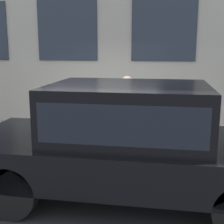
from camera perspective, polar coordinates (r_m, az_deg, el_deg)
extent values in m
plane|color=#2D2D30|center=(6.35, -3.41, -9.51)|extent=(80.00, 80.00, 0.00)
cube|color=gray|center=(7.53, -1.18, -5.38)|extent=(2.61, 60.00, 0.17)
cube|color=#2D3847|center=(8.36, 9.46, 14.65)|extent=(0.03, 1.65, 1.60)
cube|color=#2D3847|center=(8.77, -8.19, 14.55)|extent=(0.03, 1.65, 1.60)
cylinder|color=red|center=(6.67, -2.67, -6.75)|extent=(0.33, 0.33, 0.04)
cylinder|color=red|center=(6.57, -2.70, -4.07)|extent=(0.25, 0.25, 0.69)
sphere|color=maroon|center=(6.49, -2.73, -1.15)|extent=(0.26, 0.26, 0.26)
cylinder|color=black|center=(6.47, -2.74, -0.48)|extent=(0.09, 0.09, 0.10)
cylinder|color=red|center=(6.52, -1.21, -3.45)|extent=(0.09, 0.10, 0.09)
cylinder|color=red|center=(6.59, -4.18, -3.31)|extent=(0.09, 0.10, 0.09)
cylinder|color=#232328|center=(6.58, 2.58, -3.79)|extent=(0.11, 0.11, 0.75)
cylinder|color=#232328|center=(6.73, 2.75, -3.44)|extent=(0.11, 0.11, 0.75)
cube|color=#1E59A5|center=(6.51, 2.72, 1.94)|extent=(0.20, 0.14, 0.56)
cylinder|color=#1E59A5|center=(6.37, 2.56, 1.84)|extent=(0.09, 0.09, 0.53)
cylinder|color=#1E59A5|center=(6.65, 2.87, 2.26)|extent=(0.09, 0.09, 0.53)
sphere|color=beige|center=(6.45, 2.76, 5.48)|extent=(0.25, 0.25, 0.25)
cylinder|color=black|center=(4.57, -17.99, -13.73)|extent=(0.24, 0.76, 0.76)
cylinder|color=black|center=(6.05, -10.36, -6.97)|extent=(0.24, 0.76, 0.76)
cylinder|color=black|center=(5.79, 18.93, -8.29)|extent=(0.24, 0.76, 0.76)
cube|color=black|center=(4.82, 2.94, -8.06)|extent=(1.99, 4.81, 0.58)
cube|color=black|center=(4.63, 3.03, 0.08)|extent=(1.75, 2.31, 0.81)
cube|color=#1E232D|center=(4.63, 3.03, 0.08)|extent=(1.76, 2.12, 0.52)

